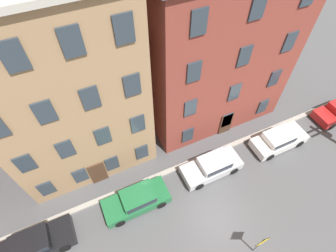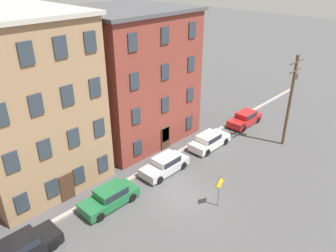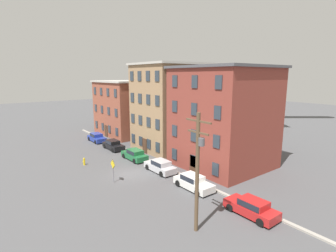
% 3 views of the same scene
% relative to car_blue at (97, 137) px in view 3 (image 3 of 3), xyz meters
% --- Properties ---
extents(ground_plane, '(200.00, 200.00, 0.00)m').
position_rel_car_blue_xyz_m(ground_plane, '(17.17, -3.06, -0.75)').
color(ground_plane, '#4C4C4F').
extents(kerb_strip, '(56.00, 0.36, 0.16)m').
position_rel_car_blue_xyz_m(kerb_strip, '(17.17, 1.44, -0.67)').
color(kerb_strip, '#9E998E').
rests_on(kerb_strip, ground_plane).
extents(apartment_corner, '(12.32, 10.80, 10.39)m').
position_rel_car_blue_xyz_m(apartment_corner, '(-2.43, 8.08, 4.46)').
color(apartment_corner, brown).
rests_on(apartment_corner, ground_plane).
extents(apartment_midblock, '(9.32, 12.33, 13.17)m').
position_rel_car_blue_xyz_m(apartment_midblock, '(11.03, 8.84, 5.85)').
color(apartment_midblock, '#9E7A56').
rests_on(apartment_midblock, ground_plane).
extents(apartment_far, '(10.90, 10.50, 12.48)m').
position_rel_car_blue_xyz_m(apartment_far, '(21.49, 7.93, 5.50)').
color(apartment_far, brown).
rests_on(apartment_far, ground_plane).
extents(car_blue, '(4.40, 1.92, 1.43)m').
position_rel_car_blue_xyz_m(car_blue, '(0.00, 0.00, 0.00)').
color(car_blue, '#233899').
rests_on(car_blue, ground_plane).
extents(car_black, '(4.40, 1.92, 1.43)m').
position_rel_car_blue_xyz_m(car_black, '(6.27, 0.09, 0.00)').
color(car_black, black).
rests_on(car_black, ground_plane).
extents(car_green, '(4.40, 1.92, 1.43)m').
position_rel_car_blue_xyz_m(car_green, '(12.82, 0.10, 0.00)').
color(car_green, '#1E6638').
rests_on(car_green, ground_plane).
extents(car_silver, '(4.40, 1.92, 1.43)m').
position_rel_car_blue_xyz_m(car_silver, '(18.69, 0.19, 0.00)').
color(car_silver, '#B7B7BC').
rests_on(car_silver, ground_plane).
extents(car_white, '(4.40, 1.92, 1.43)m').
position_rel_car_blue_xyz_m(car_white, '(24.59, 0.02, 0.00)').
color(car_white, silver).
rests_on(car_white, ground_plane).
extents(car_red, '(4.40, 1.92, 1.43)m').
position_rel_car_blue_xyz_m(car_red, '(31.35, 0.26, 0.00)').
color(car_red, '#B21E1E').
rests_on(car_red, ground_plane).
extents(caution_sign, '(1.06, 0.08, 2.58)m').
position_rel_car_blue_xyz_m(caution_sign, '(18.19, -5.69, 0.98)').
color(caution_sign, slate).
rests_on(caution_sign, ground_plane).
extents(utility_pole, '(2.40, 0.44, 8.85)m').
position_rel_car_blue_xyz_m(utility_pole, '(30.17, -4.83, 4.23)').
color(utility_pole, brown).
rests_on(utility_pole, ground_plane).
extents(fire_hydrant, '(0.24, 0.34, 0.96)m').
position_rel_car_blue_xyz_m(fire_hydrant, '(10.78, -6.18, -0.27)').
color(fire_hydrant, yellow).
rests_on(fire_hydrant, ground_plane).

